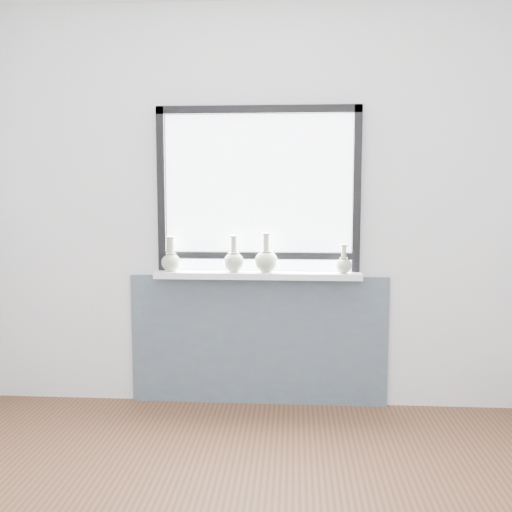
# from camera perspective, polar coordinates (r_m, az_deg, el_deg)

# --- Properties ---
(back_wall) EXTENTS (3.60, 0.02, 2.60)m
(back_wall) POSITION_cam_1_polar(r_m,az_deg,el_deg) (3.72, 0.27, 4.74)
(back_wall) COLOR silver
(back_wall) RESTS_ON ground
(apron_panel) EXTENTS (1.70, 0.03, 0.86)m
(apron_panel) POSITION_cam_1_polar(r_m,az_deg,el_deg) (3.82, 0.23, -8.44)
(apron_panel) COLOR #4A5E6A
(apron_panel) RESTS_ON ground
(windowsill) EXTENTS (1.32, 0.18, 0.04)m
(windowsill) POSITION_cam_1_polar(r_m,az_deg,el_deg) (3.66, 0.17, -1.90)
(windowsill) COLOR white
(windowsill) RESTS_ON apron_panel
(window) EXTENTS (1.30, 0.06, 1.05)m
(window) POSITION_cam_1_polar(r_m,az_deg,el_deg) (3.68, 0.24, 6.92)
(window) COLOR black
(window) RESTS_ON windowsill
(vase_a) EXTENTS (0.12, 0.12, 0.22)m
(vase_a) POSITION_cam_1_polar(r_m,az_deg,el_deg) (3.71, -8.49, -0.38)
(vase_a) COLOR #A7AF90
(vase_a) RESTS_ON windowsill
(vase_b) EXTENTS (0.13, 0.13, 0.23)m
(vase_b) POSITION_cam_1_polar(r_m,az_deg,el_deg) (3.65, -2.23, -0.42)
(vase_b) COLOR #A7AF90
(vase_b) RESTS_ON windowsill
(vase_c) EXTENTS (0.15, 0.15, 0.25)m
(vase_c) POSITION_cam_1_polar(r_m,az_deg,el_deg) (3.63, 1.03, -0.37)
(vase_c) COLOR #A7AF90
(vase_c) RESTS_ON windowsill
(vase_d) EXTENTS (0.10, 0.10, 0.18)m
(vase_d) POSITION_cam_1_polar(r_m,az_deg,el_deg) (3.63, 8.75, -0.79)
(vase_d) COLOR #A7AF90
(vase_d) RESTS_ON windowsill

